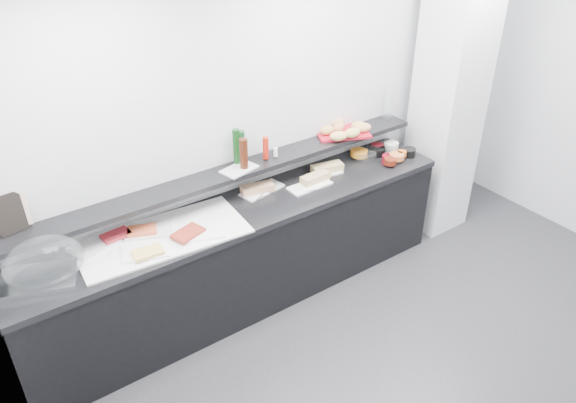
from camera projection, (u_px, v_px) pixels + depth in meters
ground at (460, 392)px, 3.93m from camera, size 5.00×5.00×0.00m
back_wall at (294, 120)px, 4.62m from camera, size 5.00×0.02×2.70m
column at (449, 95)px, 5.12m from camera, size 0.50×0.50×2.70m
buffet_cabinet at (245, 258)px, 4.55m from camera, size 3.60×0.60×0.85m
counter_top at (243, 211)px, 4.31m from camera, size 3.62×0.62×0.05m
wall_shelf at (229, 173)px, 4.30m from camera, size 3.60×0.25×0.04m
cloche_base at (39, 279)px, 3.54m from camera, size 0.54×0.45×0.04m
cloche_dome at (44, 262)px, 3.52m from camera, size 0.53×0.38×0.34m
linen_runner at (162, 236)px, 3.97m from camera, size 1.23×0.65×0.01m
platter_meat_a at (94, 245)px, 3.85m from camera, size 0.37×0.30×0.01m
food_meat_a at (116, 235)px, 3.93m from camera, size 0.21×0.14×0.02m
platter_salmon at (149, 230)px, 4.01m from camera, size 0.39×0.34×0.01m
food_salmon at (142, 230)px, 3.98m from camera, size 0.24×0.20×0.02m
platter_cheese at (146, 251)px, 3.80m from camera, size 0.37×0.30×0.01m
food_cheese at (148, 252)px, 3.75m from camera, size 0.21×0.15×0.02m
platter_meat_b at (202, 232)px, 3.99m from camera, size 0.37×0.31×0.01m
food_meat_b at (188, 233)px, 3.95m from camera, size 0.25×0.20×0.02m
sandwich_plate_left at (262, 190)px, 4.52m from camera, size 0.39×0.22×0.01m
sandwich_food_left at (257, 188)px, 4.48m from camera, size 0.28×0.16×0.06m
tongs_left at (259, 198)px, 4.40m from camera, size 0.14×0.09×0.01m
sandwich_plate_mid at (310, 186)px, 4.58m from camera, size 0.37×0.16×0.01m
sandwich_food_mid at (315, 178)px, 4.62m from camera, size 0.26×0.11×0.06m
tongs_mid at (312, 190)px, 4.50m from camera, size 0.16×0.04×0.01m
sandwich_plate_right at (325, 174)px, 4.76m from camera, size 0.31×0.16×0.01m
sandwich_food_right at (327, 168)px, 4.77m from camera, size 0.29×0.16×0.06m
tongs_right at (324, 173)px, 4.75m from camera, size 0.14×0.09×0.01m
bowl_glass_fruit at (366, 156)px, 4.98m from camera, size 0.23×0.23×0.07m
fill_glass_fruit at (359, 153)px, 5.01m from camera, size 0.18×0.18×0.05m
bowl_black_jam at (376, 151)px, 5.07m from camera, size 0.18×0.18×0.07m
fill_black_jam at (377, 146)px, 5.12m from camera, size 0.15×0.15×0.05m
bowl_glass_cream at (384, 148)px, 5.12m from camera, size 0.20×0.20×0.07m
fill_glass_cream at (391, 145)px, 5.15m from camera, size 0.17×0.17×0.05m
bowl_red_jam at (388, 159)px, 4.93m from camera, size 0.14×0.14×0.07m
fill_red_jam at (390, 161)px, 4.87m from camera, size 0.12×0.12×0.05m
bowl_glass_salmon at (393, 157)px, 4.97m from camera, size 0.18×0.18×0.07m
fill_glass_salmon at (397, 156)px, 4.95m from camera, size 0.13×0.13×0.05m
bowl_black_fruit at (409, 152)px, 5.05m from camera, size 0.14×0.14×0.07m
fill_black_fruit at (402, 154)px, 5.00m from camera, size 0.10×0.10×0.05m
framed_print at (10, 214)px, 3.53m from camera, size 0.21×0.11×0.26m
print_art at (16, 210)px, 3.57m from camera, size 0.17×0.09×0.22m
condiment_tray at (239, 169)px, 4.30m from camera, size 0.31×0.23×0.01m
bottle_green_a at (242, 147)px, 4.33m from camera, size 0.06×0.06×0.26m
bottle_brown at (244, 154)px, 4.25m from camera, size 0.07×0.07×0.24m
bottle_green_b at (236, 147)px, 4.31m from camera, size 0.06×0.06×0.28m
bottle_hot at (266, 148)px, 4.40m from camera, size 0.06×0.06×0.18m
shaker_salt at (276, 152)px, 4.46m from camera, size 0.04×0.04×0.07m
shaker_pepper at (267, 151)px, 4.48m from camera, size 0.03×0.03×0.07m
bread_tray at (342, 132)px, 4.88m from camera, size 0.54×0.46×0.02m
bread_roll_nw at (327, 130)px, 4.79m from camera, size 0.15×0.11×0.08m
bread_roll_ne at (339, 123)px, 4.91m from camera, size 0.13×0.08×0.08m
bread_roll_sw at (339, 136)px, 4.69m from camera, size 0.18×0.14×0.08m
bread_roll_s at (352, 133)px, 4.75m from camera, size 0.16×0.11×0.08m
bread_roll_se at (363, 128)px, 4.84m from camera, size 0.17×0.14×0.08m
bread_roll_midw at (339, 128)px, 4.83m from camera, size 0.13×0.10×0.08m
bread_roll_mide at (358, 126)px, 4.87m from camera, size 0.15×0.12×0.08m
carafe at (388, 104)px, 5.07m from camera, size 0.11×0.11×0.30m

